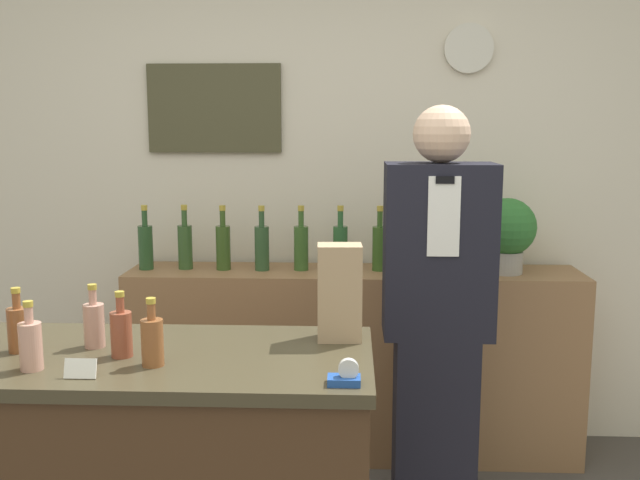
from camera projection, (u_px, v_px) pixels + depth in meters
back_wall at (310, 181)px, 3.67m from camera, size 5.20×0.09×2.70m
back_shelf at (353, 362)px, 3.55m from camera, size 2.21×0.39×0.94m
shopkeeper at (437, 320)px, 2.89m from camera, size 0.43×0.27×1.72m
potted_plant at (507, 231)px, 3.39m from camera, size 0.28×0.28×0.36m
paper_bag at (340, 292)px, 2.32m from camera, size 0.15×0.11×0.32m
tape_dispenser at (346, 376)px, 1.93m from camera, size 0.09×0.06×0.07m
price_card_right at (80, 368)px, 1.98m from camera, size 0.09×0.02×0.06m
counter_bottle_1 at (18, 328)px, 2.21m from camera, size 0.07×0.07×0.20m
counter_bottle_2 at (31, 344)px, 2.04m from camera, size 0.07×0.07×0.20m
counter_bottle_3 at (94, 324)px, 2.25m from camera, size 0.07×0.07×0.20m
counter_bottle_4 at (121, 332)px, 2.16m from camera, size 0.07×0.07×0.20m
counter_bottle_5 at (152, 340)px, 2.08m from camera, size 0.07×0.07×0.20m
shelf_bottle_0 at (146, 245)px, 3.50m from camera, size 0.07×0.07×0.32m
shelf_bottle_1 at (185, 245)px, 3.51m from camera, size 0.07×0.07×0.32m
shelf_bottle_2 at (223, 246)px, 3.49m from camera, size 0.07×0.07×0.32m
shelf_bottle_3 at (262, 246)px, 3.48m from camera, size 0.07×0.07×0.32m
shelf_bottle_4 at (301, 246)px, 3.48m from camera, size 0.07×0.07×0.32m
shelf_bottle_5 at (340, 246)px, 3.48m from camera, size 0.07×0.07×0.32m
shelf_bottle_6 at (380, 246)px, 3.47m from camera, size 0.07×0.07×0.32m
shelf_bottle_7 at (419, 247)px, 3.45m from camera, size 0.07×0.07×0.32m
shelf_bottle_8 at (459, 247)px, 3.45m from camera, size 0.07×0.07×0.32m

